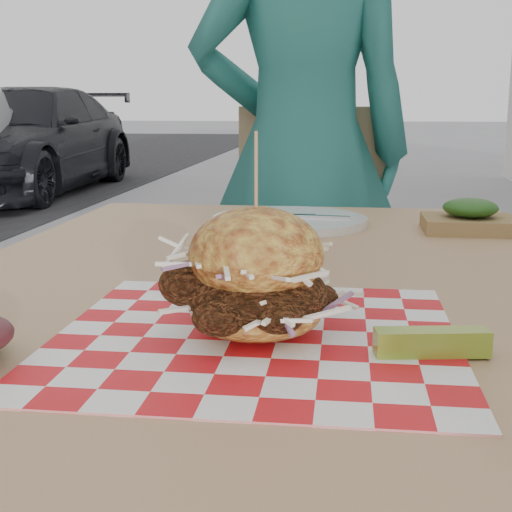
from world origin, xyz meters
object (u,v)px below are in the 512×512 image
at_px(patio_table, 266,334).
at_px(patio_chair, 312,253).
at_px(sandwich, 256,280).
at_px(diner, 303,152).
at_px(car_dark, 22,140).

xyz_separation_m(patio_table, patio_chair, (0.01, 1.08, -0.12)).
distance_m(patio_chair, sandwich, 1.35).
xyz_separation_m(diner, patio_table, (0.02, -1.06, -0.16)).
height_order(diner, sandwich, diner).
relative_size(diner, sandwich, 9.11).
bearing_deg(patio_chair, diner, -137.61).
bearing_deg(sandwich, diner, 91.68).
height_order(diner, patio_table, diner).
distance_m(car_dark, patio_chair, 6.50).
bearing_deg(sandwich, patio_chair, 90.47).
height_order(car_dark, sandwich, car_dark).
bearing_deg(car_dark, diner, -59.83).
bearing_deg(sandwich, car_dark, 116.65).
bearing_deg(diner, sandwich, 83.41).
xyz_separation_m(car_dark, patio_table, (3.42, -6.60, 0.10)).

